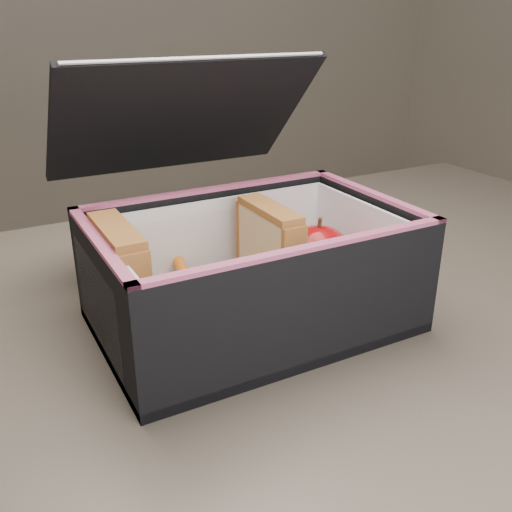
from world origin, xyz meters
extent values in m
cube|color=brown|center=(0.00, 0.00, 0.73)|extent=(1.20, 0.80, 0.03)
cube|color=#382D26|center=(0.55, 0.35, 0.36)|extent=(0.05, 0.05, 0.72)
cube|color=black|center=(-0.04, 0.17, 0.92)|extent=(0.28, 0.13, 0.13)
cube|color=#D9B786|center=(-0.17, 0.03, 0.81)|extent=(0.01, 0.09, 0.09)
cube|color=#CB6976|center=(-0.17, 0.03, 0.81)|extent=(0.01, 0.09, 0.09)
cube|color=#D9B786|center=(-0.16, 0.03, 0.81)|extent=(0.01, 0.09, 0.09)
cube|color=brown|center=(-0.17, 0.03, 0.86)|extent=(0.03, 0.09, 0.01)
cube|color=#D9B786|center=(-0.03, 0.03, 0.81)|extent=(0.01, 0.08, 0.09)
cube|color=#CB6976|center=(-0.02, 0.03, 0.81)|extent=(0.01, 0.08, 0.08)
cube|color=#D9B786|center=(-0.01, 0.03, 0.81)|extent=(0.01, 0.08, 0.09)
cube|color=brown|center=(-0.02, 0.03, 0.86)|extent=(0.02, 0.09, 0.01)
cylinder|color=orange|center=(-0.10, 0.00, 0.77)|extent=(0.02, 0.08, 0.01)
cylinder|color=orange|center=(-0.08, 0.04, 0.78)|extent=(0.02, 0.08, 0.01)
cylinder|color=orange|center=(-0.09, 0.01, 0.80)|extent=(0.02, 0.08, 0.01)
cylinder|color=orange|center=(-0.10, 0.05, 0.77)|extent=(0.02, 0.08, 0.01)
cylinder|color=orange|center=(-0.08, 0.03, 0.78)|extent=(0.02, 0.08, 0.01)
cylinder|color=orange|center=(-0.10, 0.06, 0.80)|extent=(0.03, 0.08, 0.01)
cylinder|color=orange|center=(-0.09, 0.02, 0.77)|extent=(0.02, 0.08, 0.01)
cylinder|color=orange|center=(-0.08, 0.02, 0.78)|extent=(0.02, 0.08, 0.01)
cylinder|color=orange|center=(-0.08, 0.02, 0.80)|extent=(0.03, 0.08, 0.01)
cube|color=white|center=(0.03, 0.02, 0.77)|extent=(0.10, 0.10, 0.01)
ellipsoid|color=#9A0914|center=(0.03, 0.02, 0.80)|extent=(0.08, 0.08, 0.06)
cylinder|color=#472A19|center=(0.03, 0.02, 0.84)|extent=(0.01, 0.01, 0.01)
camera|label=1|loc=(-0.27, -0.41, 1.03)|focal=40.00mm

